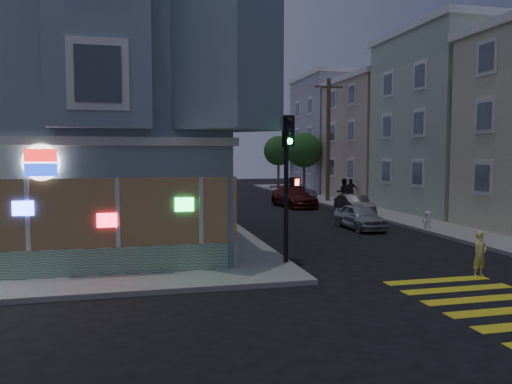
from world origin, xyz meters
name	(u,v)px	position (x,y,z in m)	size (l,w,h in m)	color
ground	(224,316)	(0.00, 0.00, 0.00)	(120.00, 120.00, 0.00)	black
sidewalk_ne	(465,200)	(23.00, 23.00, 0.07)	(24.00, 42.00, 0.15)	gray
corner_building	(29,100)	(-6.00, 10.98, 5.82)	(14.60, 14.60, 11.40)	slate
row_house_b	(490,125)	(19.50, 16.00, 5.40)	(12.00, 8.60, 10.50)	#ADC0A6
row_house_c	(412,141)	(19.50, 25.00, 4.65)	(12.00, 8.60, 9.00)	tan
row_house_d	(362,136)	(19.50, 34.00, 5.40)	(12.00, 8.60, 10.50)	#B1A8B9
utility_pole	(328,138)	(12.00, 24.00, 4.80)	(2.20, 0.30, 9.00)	#4C3826
street_tree_near	(304,150)	(12.20, 30.00, 3.94)	(3.00, 3.00, 5.30)	#4C3826
street_tree_far	(278,151)	(12.20, 38.00, 3.94)	(3.00, 3.00, 5.30)	#4C3826
running_child	(480,254)	(8.01, 1.80, 0.68)	(0.50, 0.33, 1.37)	#F0DD7B
pedestrian_a	(343,192)	(11.42, 19.72, 1.09)	(0.91, 0.71, 1.88)	black
pedestrian_b	(351,191)	(13.00, 22.07, 1.02)	(1.02, 0.42, 1.73)	#27232B
parked_car_a	(360,217)	(8.60, 11.24, 0.61)	(1.43, 3.56, 1.21)	#B1B4B9
parked_car_b	(354,205)	(10.70, 16.44, 0.61)	(1.29, 3.70, 1.22)	#37393D
parked_car_c	(294,197)	(8.60, 21.64, 0.69)	(1.94, 4.77, 1.38)	#521312
parked_car_d	(299,192)	(10.70, 26.94, 0.60)	(2.00, 4.34, 1.21)	#989CA2
traffic_signal	(288,163)	(2.82, 4.30, 3.34)	(0.60, 0.53, 4.71)	black
fire_hydrant	(428,219)	(11.30, 9.71, 0.59)	(0.48, 0.28, 0.84)	silver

